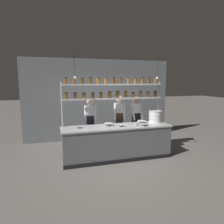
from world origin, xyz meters
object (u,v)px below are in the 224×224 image
(prep_bowl_center_front, at_px, (79,127))
(spice_shelf_unit, at_px, (114,92))
(prep_bowl_center_back, at_px, (108,124))
(serving_cup_by_board, at_px, (139,123))
(chef_center, at_px, (120,119))
(prep_bowl_near_left, at_px, (144,125))
(prep_bowl_near_right, at_px, (121,126))
(chef_right, at_px, (136,119))
(prep_bowl_far_left, at_px, (142,122))
(chef_left, at_px, (90,122))
(serving_cup_front, at_px, (137,124))
(container_stack, at_px, (155,116))

(prep_bowl_center_front, bearing_deg, spice_shelf_unit, 14.98)
(prep_bowl_center_back, distance_m, serving_cup_by_board, 0.87)
(chef_center, distance_m, prep_bowl_near_left, 1.00)
(prep_bowl_near_right, bearing_deg, chef_right, 44.20)
(prep_bowl_center_front, xyz_separation_m, prep_bowl_center_back, (0.83, 0.07, 0.01))
(prep_bowl_near_right, bearing_deg, prep_bowl_far_left, 20.42)
(prep_bowl_center_back, bearing_deg, chef_left, 123.57)
(serving_cup_by_board, bearing_deg, serving_cup_front, -129.27)
(container_stack, height_order, prep_bowl_center_back, container_stack)
(prep_bowl_center_back, distance_m, serving_cup_front, 0.78)
(prep_bowl_near_left, height_order, serving_cup_by_board, serving_cup_by_board)
(chef_left, distance_m, prep_bowl_center_front, 0.79)
(prep_bowl_far_left, bearing_deg, chef_left, 160.08)
(chef_left, xyz_separation_m, prep_bowl_far_left, (1.43, -0.52, 0.01))
(chef_left, bearing_deg, prep_bowl_near_right, -39.03)
(prep_bowl_center_front, bearing_deg, chef_right, 18.03)
(prep_bowl_near_right, bearing_deg, prep_bowl_center_front, 173.00)
(prep_bowl_near_right, relative_size, prep_bowl_far_left, 0.74)
(serving_cup_front, bearing_deg, prep_bowl_far_left, 48.72)
(chef_left, relative_size, prep_bowl_center_back, 6.37)
(spice_shelf_unit, bearing_deg, serving_cup_by_board, -27.52)
(container_stack, distance_m, prep_bowl_center_front, 2.34)
(serving_cup_by_board, bearing_deg, chef_center, 113.97)
(prep_bowl_far_left, bearing_deg, prep_bowl_center_back, -175.93)
(prep_bowl_near_left, distance_m, prep_bowl_near_right, 0.66)
(chef_center, height_order, serving_cup_by_board, chef_center)
(prep_bowl_center_front, xyz_separation_m, serving_cup_front, (1.56, -0.21, 0.03))
(spice_shelf_unit, distance_m, chef_center, 0.99)
(prep_bowl_near_left, bearing_deg, prep_bowl_center_back, 162.71)
(chef_right, bearing_deg, container_stack, -52.29)
(prep_bowl_near_left, relative_size, serving_cup_front, 2.04)
(spice_shelf_unit, xyz_separation_m, prep_bowl_near_left, (0.73, -0.51, -0.88))
(spice_shelf_unit, distance_m, prep_bowl_near_left, 1.25)
(chef_center, xyz_separation_m, prep_bowl_near_right, (-0.24, -0.82, -0.03))
(chef_left, height_order, container_stack, chef_left)
(chef_center, xyz_separation_m, serving_cup_front, (0.20, -0.90, -0.01))
(chef_right, xyz_separation_m, prep_bowl_near_right, (-0.78, -0.76, -0.01))
(chef_right, height_order, prep_bowl_center_front, chef_right)
(spice_shelf_unit, xyz_separation_m, serving_cup_by_board, (0.64, -0.33, -0.86))
(chef_right, xyz_separation_m, container_stack, (0.43, -0.45, 0.13))
(chef_left, distance_m, prep_bowl_near_left, 1.61)
(container_stack, bearing_deg, chef_right, 134.03)
(prep_bowl_far_left, bearing_deg, chef_center, 132.94)
(chef_right, bearing_deg, serving_cup_front, -118.74)
(container_stack, relative_size, prep_bowl_near_left, 1.96)
(chef_left, bearing_deg, serving_cup_by_board, -19.46)
(spice_shelf_unit, relative_size, prep_bowl_near_right, 15.48)
(prep_bowl_far_left, distance_m, serving_cup_front, 0.47)
(prep_bowl_near_right, height_order, serving_cup_by_board, serving_cup_by_board)
(prep_bowl_far_left, relative_size, serving_cup_by_board, 2.72)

